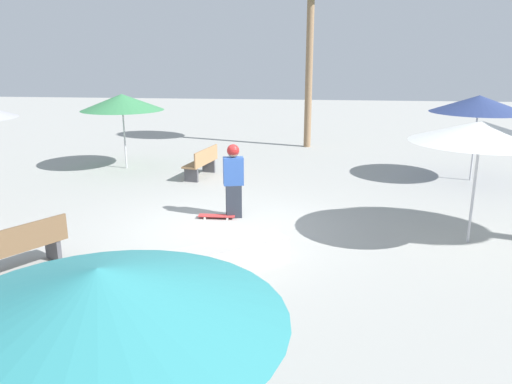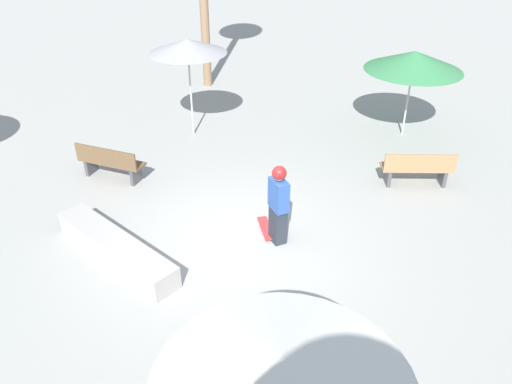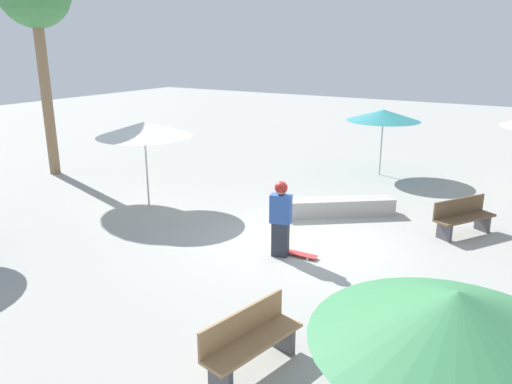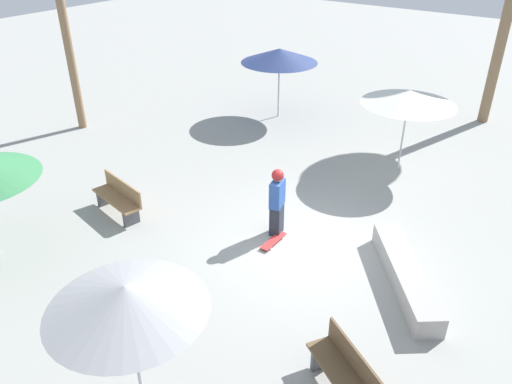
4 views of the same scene
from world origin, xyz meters
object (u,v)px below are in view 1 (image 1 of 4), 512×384
Objects in this scene: shade_umbrella_teal at (100,296)px; skater_main at (233,178)px; concrete_ledge at (205,262)px; shade_umbrella_white at (481,132)px; bench_far at (18,248)px; bench_near at (202,163)px; shade_umbrella_green at (122,102)px; shade_umbrella_navy at (479,104)px; skateboard at (217,216)px.

skater_main is at bearing 2.85° from shade_umbrella_teal.
shade_umbrella_white is at bearing -66.91° from concrete_ledge.
bench_far is (-3.29, 3.03, -0.45)m from skater_main.
shade_umbrella_green is at bearing 82.70° from bench_near.
shade_umbrella_white is at bearing 163.56° from shade_umbrella_navy.
concrete_ledge is (-3.03, 0.00, -0.66)m from skater_main.
shade_umbrella_navy is at bearing -26.37° from shade_umbrella_teal.
shade_umbrella_navy reaches higher than shade_umbrella_green.
shade_umbrella_green reaches higher than shade_umbrella_teal.
shade_umbrella_green is (7.46, 4.13, 1.84)m from concrete_ledge.
shade_umbrella_navy is at bearing -16.44° from shade_umbrella_white.
shade_umbrella_teal is 7.92m from shade_umbrella_white.
concrete_ledge is at bearing 4.71° from shade_umbrella_teal.
concrete_ledge is at bearing -151.04° from shade_umbrella_green.
skater_main is 3.10m from concrete_ledge.
skater_main is 2.02× the size of skateboard.
shade_umbrella_green is (4.44, 4.13, 1.18)m from skater_main.
shade_umbrella_green is (0.39, 10.32, -0.10)m from shade_umbrella_navy.
shade_umbrella_green is at bearing -61.31° from skater_main.
bench_near is 7.90m from shade_umbrella_navy.
shade_umbrella_green reaches higher than bench_far.
bench_far is at bearing 37.93° from shade_umbrella_teal.
shade_umbrella_white is at bearing 169.05° from skateboard.
shade_umbrella_navy reaches higher than bench_near.
shade_umbrella_navy is at bearing -148.50° from skateboard.
shade_umbrella_teal is (-7.51, -0.74, 1.97)m from skateboard.
shade_umbrella_white is (2.26, -7.73, 1.71)m from bench_far.
skater_main is 1.02× the size of bench_far.
bench_far is 11.91m from shade_umbrella_navy.
shade_umbrella_green is at bearing 28.96° from concrete_ledge.
shade_umbrella_navy reaches higher than skateboard.
concrete_ledge is 1.07× the size of shade_umbrella_white.
shade_umbrella_navy reaches higher than shade_umbrella_white.
bench_near and bench_far have the same top height.
shade_umbrella_teal is (-4.38, -3.41, 1.60)m from bench_far.
bench_near is 11.49m from shade_umbrella_teal.
bench_far is 7.97m from shade_umbrella_green.
shade_umbrella_green reaches higher than bench_near.
shade_umbrella_green is (12.11, 4.51, 0.03)m from shade_umbrella_teal.
skater_main reaches higher than bench_far.
concrete_ledge is 5.00m from shade_umbrella_teal.
shade_umbrella_teal reaches higher than concrete_ledge.
bench_far reaches higher than skateboard.
bench_near is at bearing -81.41° from skater_main.
shade_umbrella_navy is at bearing -41.19° from concrete_ledge.
bench_near is (3.55, 1.50, -0.45)m from skater_main.
skater_main is at bearing -0.02° from concrete_ledge.
concrete_ledge is at bearing 138.81° from shade_umbrella_navy.
shade_umbrella_white reaches higher than skater_main.
skateboard is at bearing 7.08° from concrete_ledge.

